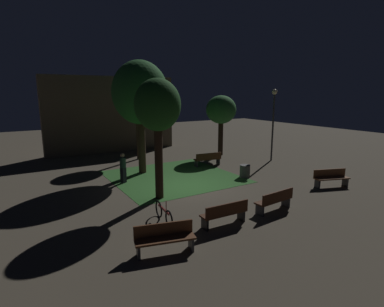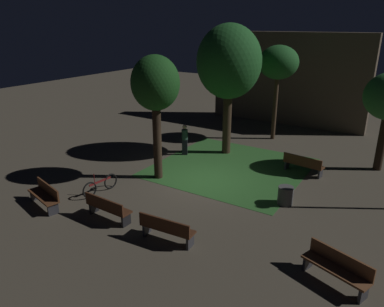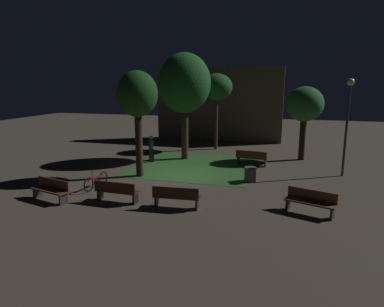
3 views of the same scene
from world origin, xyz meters
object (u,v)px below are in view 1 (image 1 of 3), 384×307
tree_lawn_side (140,94)px  lamp_post_plaza_east (274,113)px  tree_back_left (137,97)px  bench_near_trees (275,200)px  bicycle (164,214)px  bench_corner (165,237)px  bench_by_lamp (331,177)px  tree_near_wall (158,108)px  tree_back_right (221,111)px  bench_path_side (208,159)px  pedestrian (123,167)px  bench_back_row (225,213)px  trash_bin (245,171)px

tree_lawn_side → lamp_post_plaza_east: tree_lawn_side is taller
tree_lawn_side → tree_back_left: 3.87m
tree_back_left → lamp_post_plaza_east: size_ratio=1.09×
bench_near_trees → bicycle: size_ratio=1.07×
bench_corner → lamp_post_plaza_east: size_ratio=0.38×
bench_corner → bicycle: bearing=64.5°
bench_near_trees → tree_lawn_side: 9.64m
bench_by_lamp → lamp_post_plaza_east: (1.88, 5.88, 2.83)m
bench_corner → tree_near_wall: 5.99m
tree_lawn_side → tree_back_right: size_ratio=1.44×
bench_corner → tree_lawn_side: bearing=71.6°
bench_near_trees → tree_back_right: tree_back_right is taller
bench_corner → bench_path_side: same height
tree_back_left → pedestrian: (-2.89, -5.10, -3.52)m
tree_lawn_side → bench_by_lamp: bearing=-46.7°
tree_lawn_side → tree_near_wall: size_ratio=1.22×
bench_corner → tree_back_right: 14.92m
bench_back_row → tree_near_wall: (-0.74, 3.87, 3.59)m
bicycle → bench_by_lamp: bearing=-3.3°
tree_near_wall → tree_back_left: bearing=74.6°
bench_back_row → tree_back_right: size_ratio=0.40×
bench_back_row → tree_lawn_side: size_ratio=0.28×
tree_back_left → pedestrian: tree_back_left is taller
tree_lawn_side → lamp_post_plaza_east: (9.01, -1.67, -1.33)m
tree_back_right → lamp_post_plaza_east: lamp_post_plaza_east is taller
trash_bin → tree_lawn_side: bearing=139.0°
pedestrian → lamp_post_plaza_east: bearing=-1.3°
bench_back_row → bench_near_trees: same height
bench_corner → trash_bin: 9.01m
tree_near_wall → trash_bin: tree_near_wall is taller
bench_corner → bench_path_side: bearing=48.7°
bench_by_lamp → bench_corner: bearing=-172.3°
bench_path_side → pedestrian: pedestrian is taller
bench_corner → tree_near_wall: tree_near_wall is taller
tree_lawn_side → pedestrian: 4.39m
bench_near_trees → tree_back_right: 11.59m
bench_corner → tree_back_left: (4.18, 12.59, 3.89)m
tree_near_wall → bicycle: tree_near_wall is taller
bench_back_row → lamp_post_plaza_east: (9.31, 6.73, 2.83)m
tree_back_right → tree_back_left: tree_back_left is taller
bench_near_trees → lamp_post_plaza_east: 9.96m
tree_near_wall → bench_back_row: bearing=-79.2°
bench_near_trees → tree_back_left: 12.72m
pedestrian → bench_back_row: bearing=-78.9°
bench_path_side → bench_back_row: bearing=-120.6°
tree_back_right → pedestrian: 9.64m
bench_by_lamp → tree_back_left: bearing=117.8°
tree_back_left → bicycle: tree_back_left is taller
bench_corner → tree_lawn_side: (2.97, 8.92, 4.17)m
bench_path_side → bicycle: bearing=-135.0°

